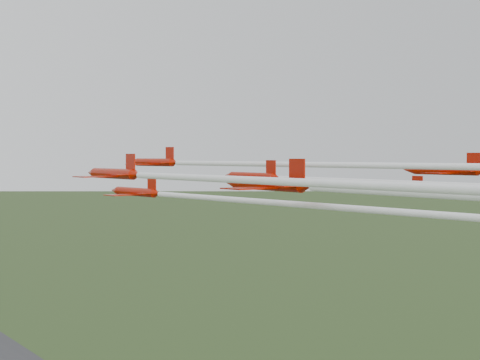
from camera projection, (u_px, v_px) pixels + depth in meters
jet_lead at (222, 163)px, 89.58m from camera, size 9.78×64.31×2.89m
jet_row2_left at (214, 198)px, 70.90m from camera, size 8.64×59.84×2.56m
jet_row2_right at (371, 188)px, 82.41m from camera, size 9.67×66.68×2.89m
jet_row3_left at (232, 179)px, 50.54m from camera, size 8.17×67.27×2.45m
jet_row3_mid at (357, 181)px, 63.59m from camera, size 8.13×61.39×2.44m
jet_row4_left at (341, 188)px, 50.61m from camera, size 9.29×45.25×2.79m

